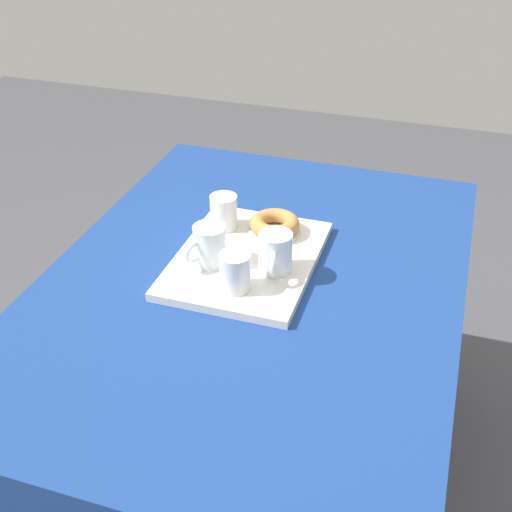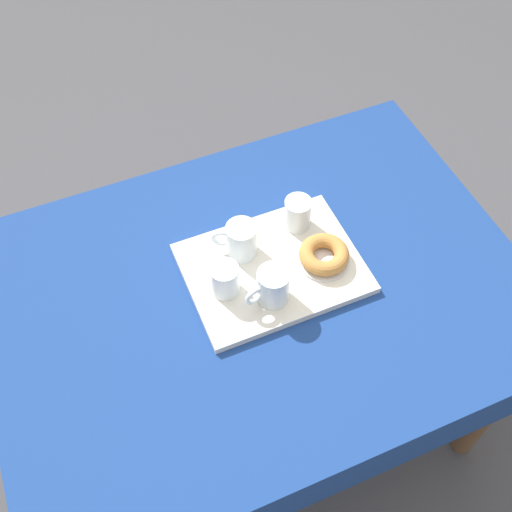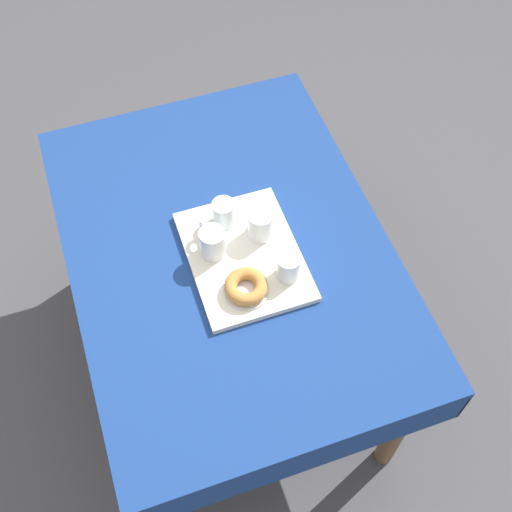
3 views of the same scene
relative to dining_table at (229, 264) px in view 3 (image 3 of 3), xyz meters
The scene contains 9 objects.
ground_plane 0.65m from the dining_table, ahead, with size 6.00×6.00×0.00m, color #47474C.
dining_table is the anchor object (origin of this frame).
serving_tray 0.12m from the dining_table, 147.83° to the right, with size 0.43×0.32×0.02m, color silver.
tea_mug_left 0.17m from the dining_table, 107.04° to the left, with size 0.12×0.08×0.10m.
tea_mug_right 0.19m from the dining_table, 90.97° to the right, with size 0.11×0.08×0.10m.
water_glass_near 0.26m from the dining_table, 141.45° to the right, with size 0.07×0.07×0.09m.
water_glass_far 0.17m from the dining_table, 10.74° to the right, with size 0.07×0.07×0.09m.
donut_plate_left 0.21m from the dining_table, behind, with size 0.13×0.13×0.01m, color silver.
sugar_donut_left 0.22m from the dining_table, behind, with size 0.12×0.12×0.04m, color #BC7F3D.
Camera 3 is at (-1.08, 0.28, 2.37)m, focal length 45.77 mm.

